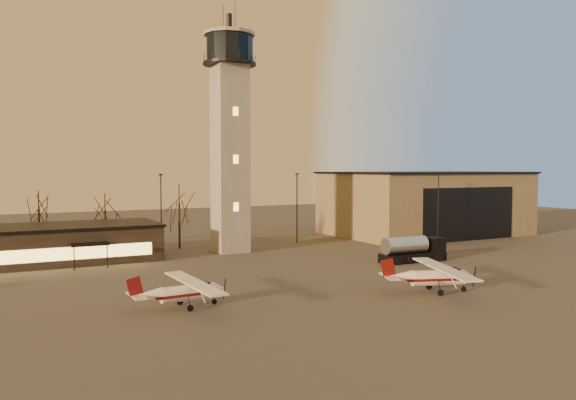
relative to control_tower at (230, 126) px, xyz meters
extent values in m
plane|color=#3E3B39|center=(0.00, -30.00, -16.33)|extent=(220.00, 220.00, 0.00)
cube|color=gray|center=(0.00, 0.00, -4.33)|extent=(4.00, 4.00, 24.00)
cylinder|color=black|center=(0.00, 0.00, 7.82)|extent=(6.80, 6.80, 0.30)
cylinder|color=black|center=(0.00, 0.00, 9.67)|extent=(6.00, 6.00, 3.40)
cylinder|color=gray|center=(0.00, 0.00, 11.57)|extent=(6.60, 6.60, 0.40)
cylinder|color=black|center=(0.00, 0.00, 12.97)|extent=(0.70, 0.70, 2.40)
cube|color=#998264|center=(36.00, 4.00, -11.33)|extent=(30.00, 20.00, 10.00)
cube|color=black|center=(36.00, 4.00, -6.18)|extent=(30.60, 20.60, 0.30)
cube|color=black|center=(36.00, -6.02, -12.33)|extent=(18.00, 0.10, 8.00)
cube|color=black|center=(-22.00, 2.00, -14.33)|extent=(25.00, 10.00, 4.00)
cube|color=black|center=(-22.00, 2.00, -12.18)|extent=(25.40, 10.40, 0.30)
cube|color=#FCC958|center=(-22.00, -3.02, -14.73)|extent=(22.00, 0.08, 1.40)
cube|color=black|center=(-18.00, -4.00, -13.73)|extent=(4.00, 2.00, 0.20)
cylinder|color=black|center=(-8.00, 4.00, -11.33)|extent=(0.16, 0.16, 10.00)
cube|color=black|center=(-8.00, 4.00, -6.28)|extent=(0.50, 0.25, 0.18)
cylinder|color=black|center=(12.00, 4.00, -11.33)|extent=(0.16, 0.16, 10.00)
cube|color=black|center=(12.00, 4.00, -6.28)|extent=(0.50, 0.25, 0.18)
cylinder|color=black|center=(28.00, -8.00, -11.33)|extent=(0.16, 0.16, 10.00)
cube|color=black|center=(28.00, -8.00, -6.28)|extent=(0.50, 0.25, 0.18)
cylinder|color=black|center=(-14.00, 10.00, -13.70)|extent=(0.28, 0.28, 5.25)
cylinder|color=black|center=(-5.00, 6.00, -13.25)|extent=(0.28, 0.28, 6.16)
cylinder|color=black|center=(4.00, 8.00, -13.84)|extent=(0.28, 0.28, 4.97)
cylinder|color=black|center=(-22.00, 12.00, -13.53)|extent=(0.28, 0.28, 5.60)
cylinder|color=white|center=(7.26, -30.70, -15.04)|extent=(4.92, 2.86, 1.34)
cone|color=white|center=(9.88, -31.64, -15.04)|extent=(1.30, 1.52, 1.28)
cone|color=white|center=(3.95, -29.52, -14.88)|extent=(2.71, 1.90, 1.14)
cube|color=black|center=(8.23, -31.05, -14.57)|extent=(1.82, 1.54, 0.72)
cube|color=#540D0C|center=(7.06, -30.63, -15.09)|extent=(5.71, 3.18, 0.23)
cube|color=white|center=(7.74, -30.87, -14.23)|extent=(5.27, 11.21, 0.14)
cube|color=white|center=(3.08, -29.21, -14.78)|extent=(2.02, 3.52, 0.08)
cube|color=#540D0C|center=(2.98, -29.17, -14.06)|extent=(1.38, 0.56, 1.75)
cylinder|color=white|center=(-13.78, -25.80, -15.15)|extent=(4.38, 1.41, 1.23)
cone|color=white|center=(-11.24, -25.69, -15.15)|extent=(0.90, 1.20, 1.17)
cone|color=white|center=(-16.98, -25.93, -15.01)|extent=(2.30, 1.13, 1.04)
cube|color=black|center=(-12.84, -25.76, -14.72)|extent=(1.45, 1.05, 0.66)
cube|color=#620E14|center=(-13.97, -25.80, -15.19)|extent=(5.14, 1.48, 0.21)
cube|color=white|center=(-13.31, -25.78, -14.41)|extent=(1.85, 10.42, 0.13)
cube|color=white|center=(-17.83, -25.97, -14.91)|extent=(0.98, 3.14, 0.08)
cube|color=#620E14|center=(-17.92, -25.97, -14.25)|extent=(1.31, 0.13, 1.60)
cube|color=black|center=(16.00, -16.94, -15.80)|extent=(8.25, 2.67, 1.05)
cube|color=black|center=(19.06, -17.08, -14.50)|extent=(2.02, 2.29, 1.73)
cube|color=black|center=(19.74, -17.11, -14.22)|extent=(0.18, 1.82, 0.96)
cylinder|color=silver|center=(14.85, -16.88, -14.31)|extent=(5.46, 2.26, 2.01)
camera|label=1|loc=(-26.85, -67.69, -5.46)|focal=35.00mm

